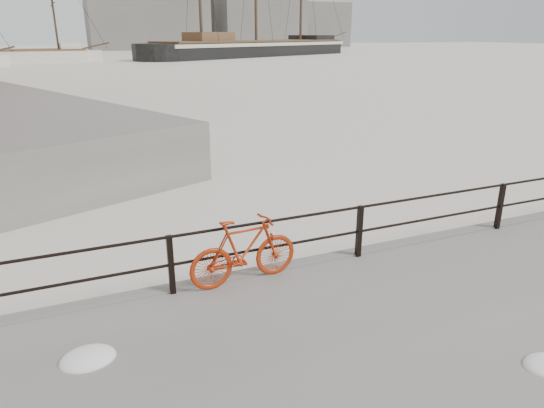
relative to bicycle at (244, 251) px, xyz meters
name	(u,v)px	position (x,y,z in m)	size (l,w,h in m)	color
ground	(352,269)	(2.30, 0.25, -0.92)	(400.00, 400.00, 0.00)	white
promenade	(531,396)	(2.30, -3.75, -0.75)	(36.00, 8.00, 0.35)	gray
guardrail	(359,231)	(2.30, 0.10, -0.07)	(28.00, 0.10, 1.00)	black
bicycle	(244,251)	(0.00, 0.00, 0.00)	(1.90, 0.28, 1.14)	#A82A0B
barque_black	(256,56)	(34.55, 87.73, -0.92)	(62.32, 20.40, 35.10)	black
schooner_mid	(18,63)	(-8.14, 81.20, -0.92)	(27.38, 11.58, 19.83)	silver
industrial_west	(147,16)	(22.30, 140.25, 8.08)	(32.00, 18.00, 18.00)	gray
industrial_mid	(257,7)	(57.30, 145.25, 11.08)	(26.00, 20.00, 24.00)	gray
industrial_east	(314,25)	(80.30, 150.25, 6.08)	(20.00, 16.00, 14.00)	gray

